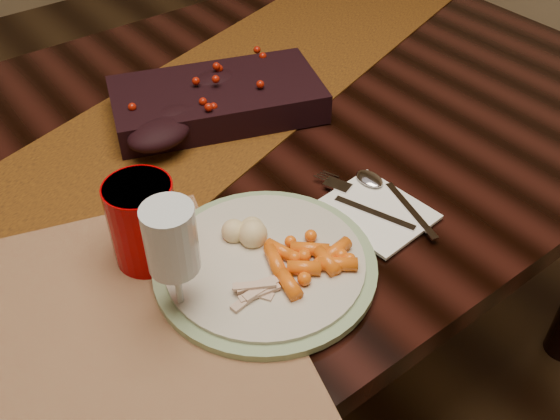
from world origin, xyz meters
TOP-DOWN VIEW (x-y plane):
  - floor at (0.00, 0.00)m, footprint 5.00×5.00m
  - dining_table at (0.00, 0.00)m, footprint 1.80×1.00m
  - table_runner at (0.04, 0.07)m, footprint 1.69×0.83m
  - centerpiece at (0.12, 0.07)m, footprint 0.40×0.30m
  - placemat_main at (-0.29, -0.33)m, footprint 0.52×0.44m
  - placemat_second at (-0.30, -0.19)m, footprint 0.53×0.45m
  - dinner_plate at (-0.04, -0.29)m, footprint 0.32×0.32m
  - baby_carrots at (-0.00, -0.33)m, footprint 0.12×0.10m
  - mashed_potatoes at (-0.02, -0.25)m, footprint 0.08×0.07m
  - turkey_shreds at (-0.09, -0.34)m, footprint 0.09×0.08m
  - napkin at (0.16, -0.30)m, footprint 0.14×0.16m
  - fork at (0.15, -0.28)m, footprint 0.08×0.16m
  - spoon at (0.20, -0.30)m, footprint 0.07×0.17m
  - red_cup at (-0.15, -0.18)m, footprint 0.09×0.09m
  - wine_glass at (-0.16, -0.28)m, footprint 0.07×0.07m

SIDE VIEW (x-z plane):
  - floor at x=0.00m, z-range 0.00..0.00m
  - dining_table at x=0.00m, z-range 0.00..0.75m
  - table_runner at x=0.04m, z-range 0.75..0.75m
  - placemat_main at x=-0.29m, z-range 0.75..0.75m
  - placemat_second at x=-0.30m, z-range 0.75..0.75m
  - napkin at x=0.16m, z-range 0.75..0.76m
  - fork at x=0.15m, z-range 0.76..0.76m
  - spoon at x=0.20m, z-range 0.76..0.76m
  - dinner_plate at x=-0.04m, z-range 0.75..0.77m
  - turkey_shreds at x=-0.09m, z-range 0.77..0.79m
  - baby_carrots at x=0.00m, z-range 0.77..0.79m
  - centerpiece at x=0.12m, z-range 0.75..0.83m
  - mashed_potatoes at x=-0.02m, z-range 0.77..0.81m
  - red_cup at x=-0.15m, z-range 0.75..0.88m
  - wine_glass at x=-0.16m, z-range 0.75..0.92m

